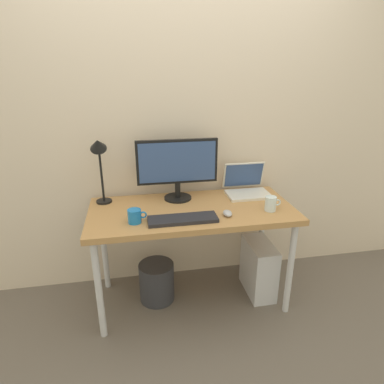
# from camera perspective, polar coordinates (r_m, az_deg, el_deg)

# --- Properties ---
(ground_plane) EXTENTS (6.00, 6.00, 0.00)m
(ground_plane) POSITION_cam_1_polar(r_m,az_deg,el_deg) (2.66, 0.00, -17.77)
(ground_plane) COLOR #665B51
(back_wall) EXTENTS (4.40, 0.04, 2.60)m
(back_wall) POSITION_cam_1_polar(r_m,az_deg,el_deg) (2.49, -1.66, 12.46)
(back_wall) COLOR beige
(back_wall) RESTS_ON ground_plane
(desk) EXTENTS (1.40, 0.65, 0.75)m
(desk) POSITION_cam_1_polar(r_m,az_deg,el_deg) (2.30, 0.00, -4.41)
(desk) COLOR #B7844C
(desk) RESTS_ON ground_plane
(monitor) EXTENTS (0.58, 0.20, 0.44)m
(monitor) POSITION_cam_1_polar(r_m,az_deg,el_deg) (2.35, -2.55, 4.60)
(monitor) COLOR black
(monitor) RESTS_ON desk
(laptop) EXTENTS (0.32, 0.27, 0.23)m
(laptop) POSITION_cam_1_polar(r_m,az_deg,el_deg) (2.55, 9.36, 1.01)
(laptop) COLOR silver
(laptop) RESTS_ON desk
(desk_lamp) EXTENTS (0.11, 0.16, 0.50)m
(desk_lamp) POSITION_cam_1_polar(r_m,az_deg,el_deg) (2.32, -15.77, 6.14)
(desk_lamp) COLOR black
(desk_lamp) RESTS_ON desk
(keyboard) EXTENTS (0.44, 0.14, 0.02)m
(keyboard) POSITION_cam_1_polar(r_m,az_deg,el_deg) (2.09, -1.61, -4.71)
(keyboard) COLOR #232328
(keyboard) RESTS_ON desk
(mouse) EXTENTS (0.06, 0.09, 0.03)m
(mouse) POSITION_cam_1_polar(r_m,az_deg,el_deg) (2.17, 6.15, -3.67)
(mouse) COLOR #B2B2B7
(mouse) RESTS_ON desk
(coffee_mug) EXTENTS (0.12, 0.08, 0.09)m
(coffee_mug) POSITION_cam_1_polar(r_m,az_deg,el_deg) (2.08, -9.87, -4.13)
(coffee_mug) COLOR #1E72BF
(coffee_mug) RESTS_ON desk
(glass_cup) EXTENTS (0.11, 0.08, 0.10)m
(glass_cup) POSITION_cam_1_polar(r_m,az_deg,el_deg) (2.28, 13.46, -1.96)
(glass_cup) COLOR silver
(glass_cup) RESTS_ON desk
(computer_tower) EXTENTS (0.18, 0.36, 0.42)m
(computer_tower) POSITION_cam_1_polar(r_m,az_deg,el_deg) (2.66, 11.44, -12.74)
(computer_tower) COLOR silver
(computer_tower) RESTS_ON ground_plane
(wastebasket) EXTENTS (0.26, 0.26, 0.30)m
(wastebasket) POSITION_cam_1_polar(r_m,az_deg,el_deg) (2.58, -6.10, -15.16)
(wastebasket) COLOR #333338
(wastebasket) RESTS_ON ground_plane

